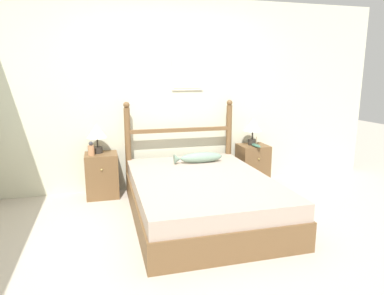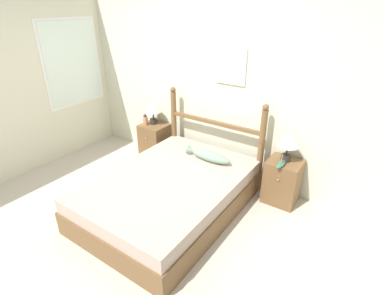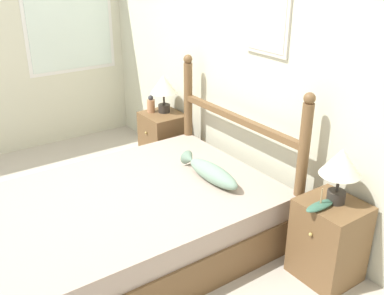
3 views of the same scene
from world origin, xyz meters
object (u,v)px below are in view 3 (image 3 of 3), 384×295
Objects in this scene: fish_pillow at (210,172)px; nightstand_left at (163,140)px; nightstand_right at (329,240)px; table_lamp_right at (341,165)px; bed at (130,221)px; table_lamp_left at (164,86)px; bottle at (151,105)px; model_boat at (320,205)px.

nightstand_left is at bearing 165.34° from fish_pillow.
nightstand_right is 0.55m from table_lamp_right.
table_lamp_left is (-1.09, 0.98, 0.61)m from bed.
bed is 1.41m from nightstand_left.
table_lamp_right is at bearing 20.84° from fish_pillow.
bed is 12.05× the size of bottle.
table_lamp_left is 1.33m from fish_pillow.
model_boat is at bearing -4.30° from table_lamp_left.
table_lamp_left reaches higher than bottle.
nightstand_left is at bearing 138.28° from bed.
bed is at bearing -41.72° from nightstand_left.
nightstand_left is 1.27m from fish_pillow.
nightstand_left is at bearing -50.09° from table_lamp_left.
bed is at bearing -137.39° from table_lamp_right.
table_lamp_right is 2.16× the size of bottle.
model_boat is (2.13, -0.16, -0.25)m from table_lamp_left.
bed is 1.37m from model_boat.
table_lamp_left is (-0.03, 0.04, 0.55)m from nightstand_left.
fish_pillow is (0.16, 0.62, 0.29)m from bed.
nightstand_right is at bearing 19.41° from fish_pillow.
nightstand_right is 1.51× the size of table_lamp_right.
bottle reaches higher than fish_pillow.
bed is 3.68× the size of nightstand_right.
fish_pillow is at bearing -10.77° from bottle.
bed is at bearing -36.86° from bottle.
nightstand_left is 0.38m from bottle.
model_boat reaches higher than fish_pillow.
model_boat is (1.04, 0.82, 0.37)m from bed.
nightstand_left is 1.51× the size of table_lamp_right.
table_lamp_left is 0.23m from bottle.
table_lamp_left and table_lamp_right have the same top height.
table_lamp_left is at bearing 163.95° from fish_pillow.
table_lamp_left reaches higher than model_boat.
nightstand_right is 2.25m from bottle.
bottle is at bearing -177.74° from table_lamp_right.
fish_pillow is at bearing -160.59° from nightstand_right.
model_boat is (-0.01, -0.14, -0.25)m from table_lamp_right.
bottle is (-1.17, 0.87, 0.42)m from bed.
bottle is at bearing 169.23° from fish_pillow.
nightstand_left is 1.51× the size of table_lamp_left.
table_lamp_left is 1.00× the size of table_lamp_right.
nightstand_right is at bearing 41.72° from bed.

